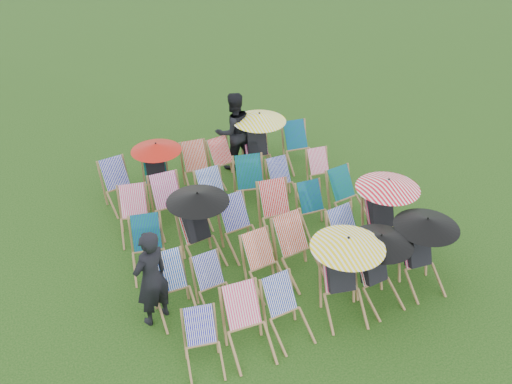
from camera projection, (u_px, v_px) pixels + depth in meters
name	position (u px, v px, depth m)	size (l,w,h in m)	color
ground	(258.00, 244.00, 10.83)	(100.00, 100.00, 0.00)	black
deckchair_0	(203.00, 344.00, 8.20)	(0.67, 0.84, 0.82)	olive
deckchair_1	(248.00, 326.00, 8.40)	(0.68, 0.93, 0.97)	olive
deckchair_2	(288.00, 312.00, 8.70)	(0.67, 0.87, 0.90)	olive
deckchair_3	(345.00, 275.00, 8.97)	(1.17, 1.25, 1.39)	olive
deckchair_4	(379.00, 268.00, 9.22)	(1.06, 1.13, 1.26)	olive
deckchair_5	(423.00, 252.00, 9.55)	(1.09, 1.14, 1.29)	olive
deckchair_6	(174.00, 289.00, 9.08)	(0.63, 0.88, 0.95)	olive
deckchair_7	(214.00, 286.00, 9.24)	(0.61, 0.80, 0.83)	olive
deckchair_8	(266.00, 265.00, 9.61)	(0.69, 0.90, 0.91)	olive
deckchair_9	(300.00, 250.00, 9.85)	(0.79, 1.02, 1.02)	olive
deckchair_10	(352.00, 241.00, 10.12)	(0.77, 0.98, 0.97)	olive
deckchair_11	(385.00, 213.00, 10.41)	(1.16, 1.22, 1.38)	olive
deckchair_12	(148.00, 249.00, 9.95)	(0.77, 0.96, 0.94)	olive
deckchair_13	(200.00, 226.00, 10.13)	(1.12, 1.21, 1.33)	olive
deckchair_14	(241.00, 227.00, 10.47)	(0.73, 0.95, 0.96)	olive
deckchair_15	(279.00, 213.00, 10.80)	(0.75, 0.98, 1.00)	olive
deckchair_16	(315.00, 210.00, 10.99)	(0.62, 0.84, 0.89)	olive
deckchair_17	(349.00, 196.00, 11.34)	(0.74, 0.94, 0.94)	olive
deckchair_18	(135.00, 215.00, 10.81)	(0.76, 0.95, 0.92)	olive
deckchair_19	(171.00, 205.00, 11.03)	(0.66, 0.92, 0.99)	olive
deckchair_20	(216.00, 198.00, 11.31)	(0.68, 0.90, 0.94)	olive
deckchair_21	(252.00, 187.00, 11.56)	(0.85, 1.05, 1.02)	olive
deckchair_22	(284.00, 183.00, 11.87)	(0.57, 0.79, 0.85)	olive
deckchair_23	(322.00, 172.00, 12.27)	(0.61, 0.80, 0.81)	olive
deckchair_24	(120.00, 186.00, 11.68)	(0.74, 0.94, 0.93)	olive
deckchair_25	(157.00, 171.00, 11.83)	(1.04, 1.11, 1.24)	olive
deckchair_26	(198.00, 168.00, 12.28)	(0.68, 0.91, 0.94)	olive
deckchair_27	(226.00, 162.00, 12.55)	(0.72, 0.91, 0.89)	olive
deckchair_28	(259.00, 143.00, 12.68)	(1.18, 1.25, 1.40)	olive
deckchair_29	(299.00, 147.00, 13.05)	(0.72, 0.95, 0.96)	olive
person_left	(151.00, 278.00, 8.73)	(0.63, 0.41, 1.72)	black
person_rear	(234.00, 131.00, 12.78)	(0.89, 0.69, 1.82)	black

